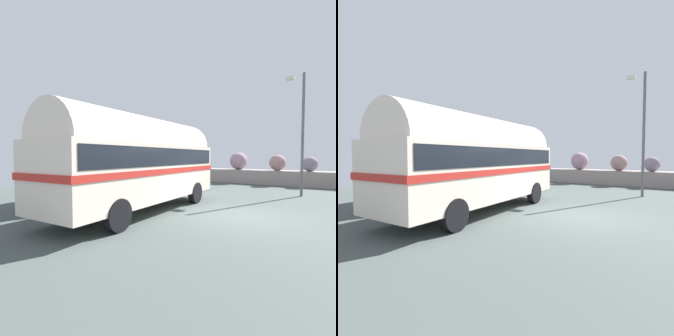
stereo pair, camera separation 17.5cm
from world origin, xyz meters
The scene contains 5 objects.
ground centered at (0.00, 0.00, 0.01)m, with size 32.00×26.00×0.02m.
breakwater centered at (-0.15, 11.74, 0.82)m, with size 31.36×2.33×2.49m.
vintage_coach centered at (-3.52, -1.34, 2.05)m, with size 2.91×8.71×3.70m.
second_coach centered at (-7.43, 0.45, 2.05)m, with size 3.86×8.87×3.70m.
lamp_post centered at (1.14, 6.35, 3.71)m, with size 1.00×0.53×6.60m.
Camera 2 is at (3.03, -8.86, 2.16)m, focal length 27.07 mm.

